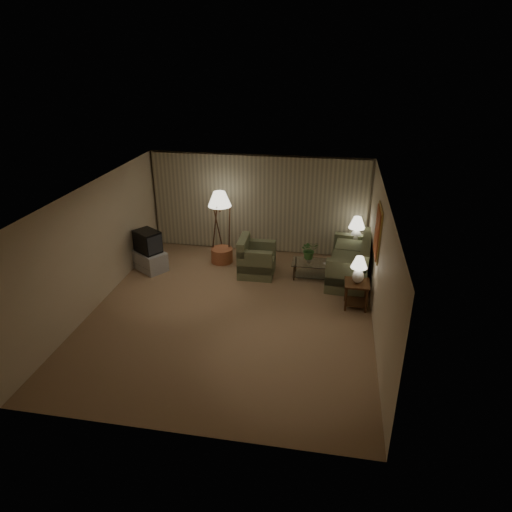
# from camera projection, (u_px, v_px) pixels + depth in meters

# --- Properties ---
(ground) EXTENTS (7.00, 7.00, 0.00)m
(ground) POSITION_uv_depth(u_px,v_px,m) (232.00, 312.00, 9.94)
(ground) COLOR #9C7056
(ground) RESTS_ON ground
(room_shell) EXTENTS (6.04, 7.02, 2.72)m
(room_shell) POSITION_uv_depth(u_px,v_px,m) (245.00, 213.00, 10.55)
(room_shell) COLOR beige
(room_shell) RESTS_ON ground
(sofa) EXTENTS (2.06, 1.30, 0.84)m
(sofa) POSITION_uv_depth(u_px,v_px,m) (349.00, 263.00, 11.20)
(sofa) COLOR #6F7250
(sofa) RESTS_ON ground
(armchair) EXTENTS (0.95, 0.90, 0.77)m
(armchair) POSITION_uv_depth(u_px,v_px,m) (257.00, 260.00, 11.45)
(armchair) COLOR #6F7250
(armchair) RESTS_ON ground
(side_table_near) EXTENTS (0.54, 0.54, 0.60)m
(side_table_near) POSITION_uv_depth(u_px,v_px,m) (356.00, 290.00, 9.97)
(side_table_near) COLOR #35200E
(side_table_near) RESTS_ON ground
(side_table_far) EXTENTS (0.45, 0.38, 0.60)m
(side_table_far) POSITION_uv_depth(u_px,v_px,m) (354.00, 251.00, 11.95)
(side_table_far) COLOR #35200E
(side_table_far) RESTS_ON ground
(table_lamp_near) EXTENTS (0.36, 0.36, 0.61)m
(table_lamp_near) POSITION_uv_depth(u_px,v_px,m) (359.00, 268.00, 9.74)
(table_lamp_near) COLOR white
(table_lamp_near) RESTS_ON side_table_near
(table_lamp_far) EXTENTS (0.42, 0.42, 0.73)m
(table_lamp_far) POSITION_uv_depth(u_px,v_px,m) (357.00, 228.00, 11.68)
(table_lamp_far) COLOR white
(table_lamp_far) RESTS_ON side_table_far
(coffee_table) EXTENTS (1.11, 0.61, 0.41)m
(coffee_table) POSITION_uv_depth(u_px,v_px,m) (315.00, 268.00, 11.30)
(coffee_table) COLOR silver
(coffee_table) RESTS_ON ground
(tv_cabinet) EXTENTS (1.41, 1.38, 0.50)m
(tv_cabinet) POSITION_uv_depth(u_px,v_px,m) (150.00, 260.00, 11.75)
(tv_cabinet) COLOR #AEAEB1
(tv_cabinet) RESTS_ON ground
(crt_tv) EXTENTS (1.08, 1.06, 0.56)m
(crt_tv) POSITION_uv_depth(u_px,v_px,m) (148.00, 241.00, 11.53)
(crt_tv) COLOR black
(crt_tv) RESTS_ON tv_cabinet
(floor_lamp) EXTENTS (0.61, 0.61, 1.88)m
(floor_lamp) POSITION_uv_depth(u_px,v_px,m) (220.00, 224.00, 12.06)
(floor_lamp) COLOR #35200E
(floor_lamp) RESTS_ON ground
(ottoman) EXTENTS (0.62, 0.62, 0.38)m
(ottoman) POSITION_uv_depth(u_px,v_px,m) (222.00, 255.00, 12.19)
(ottoman) COLOR #A65838
(ottoman) RESTS_ON ground
(vase) EXTENTS (0.17, 0.17, 0.14)m
(vase) POSITION_uv_depth(u_px,v_px,m) (309.00, 260.00, 11.23)
(vase) COLOR white
(vase) RESTS_ON coffee_table
(flowers) EXTENTS (0.51, 0.48, 0.46)m
(flowers) POSITION_uv_depth(u_px,v_px,m) (310.00, 248.00, 11.11)
(flowers) COLOR #427A36
(flowers) RESTS_ON vase
(book) EXTENTS (0.26, 0.28, 0.02)m
(book) POSITION_uv_depth(u_px,v_px,m) (325.00, 265.00, 11.11)
(book) COLOR olive
(book) RESTS_ON coffee_table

